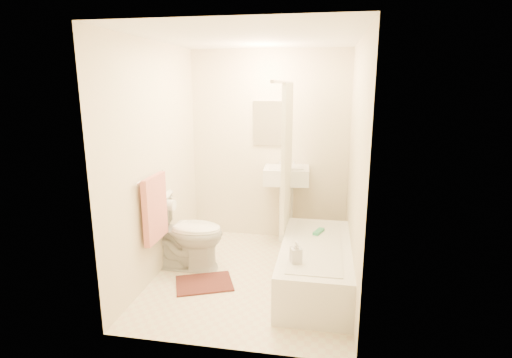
% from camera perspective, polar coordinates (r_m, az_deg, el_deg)
% --- Properties ---
extents(floor, '(2.40, 2.40, 0.00)m').
position_cam_1_polar(floor, '(4.34, -0.60, -13.72)').
color(floor, beige).
rests_on(floor, ground).
extents(ceiling, '(2.40, 2.40, 0.00)m').
position_cam_1_polar(ceiling, '(3.88, -0.69, 19.61)').
color(ceiling, white).
rests_on(ceiling, ground).
extents(wall_back, '(2.00, 0.02, 2.40)m').
position_cam_1_polar(wall_back, '(5.11, 1.88, 4.63)').
color(wall_back, beige).
rests_on(wall_back, ground).
extents(wall_left, '(0.02, 2.40, 2.40)m').
position_cam_1_polar(wall_left, '(4.24, -14.05, 2.41)').
color(wall_left, beige).
rests_on(wall_left, ground).
extents(wall_right, '(0.02, 2.40, 2.40)m').
position_cam_1_polar(wall_right, '(3.88, 14.01, 1.42)').
color(wall_right, beige).
rests_on(wall_right, ground).
extents(mirror, '(0.40, 0.03, 0.55)m').
position_cam_1_polar(mirror, '(5.05, 1.88, 7.96)').
color(mirror, white).
rests_on(mirror, wall_back).
extents(curtain_rod, '(0.03, 1.70, 0.03)m').
position_cam_1_polar(curtain_rod, '(3.92, 4.05, 13.67)').
color(curtain_rod, silver).
rests_on(curtain_rod, wall_back).
extents(shower_curtain, '(0.04, 0.80, 1.55)m').
position_cam_1_polar(shower_curtain, '(4.38, 4.45, 3.39)').
color(shower_curtain, silver).
rests_on(shower_curtain, curtain_rod).
extents(towel_bar, '(0.02, 0.60, 0.02)m').
position_cam_1_polar(towel_bar, '(4.02, -14.88, 0.31)').
color(towel_bar, silver).
rests_on(towel_bar, wall_left).
extents(towel, '(0.06, 0.45, 0.66)m').
position_cam_1_polar(towel, '(4.09, -14.23, -4.07)').
color(towel, '#CC7266').
rests_on(towel, towel_bar).
extents(toilet_paper, '(0.11, 0.12, 0.12)m').
position_cam_1_polar(toilet_paper, '(4.44, -12.23, -3.66)').
color(toilet_paper, white).
rests_on(toilet_paper, wall_left).
extents(toilet, '(0.84, 0.48, 0.82)m').
position_cam_1_polar(toilet, '(4.45, -9.98, -7.46)').
color(toilet, white).
rests_on(toilet, floor).
extents(sink, '(0.57, 0.47, 1.07)m').
position_cam_1_polar(sink, '(5.04, 4.32, -3.28)').
color(sink, white).
rests_on(sink, floor).
extents(bathtub, '(0.68, 1.54, 0.43)m').
position_cam_1_polar(bathtub, '(4.12, 8.49, -12.11)').
color(bathtub, white).
rests_on(bathtub, floor).
extents(bath_mat, '(0.68, 0.60, 0.02)m').
position_cam_1_polar(bath_mat, '(4.22, -7.42, -14.56)').
color(bath_mat, '#4A2520').
rests_on(bath_mat, floor).
extents(soap_bottle, '(0.12, 0.12, 0.21)m').
position_cam_1_polar(soap_bottle, '(3.59, 5.74, -10.35)').
color(soap_bottle, white).
rests_on(soap_bottle, bathtub).
extents(scrub_brush, '(0.12, 0.20, 0.04)m').
position_cam_1_polar(scrub_brush, '(4.31, 8.92, -7.48)').
color(scrub_brush, '#329865').
rests_on(scrub_brush, bathtub).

